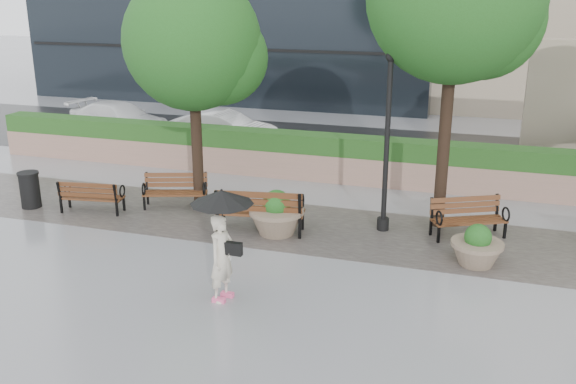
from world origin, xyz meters
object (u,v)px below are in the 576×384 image
(planter_right, at_px, (477,249))
(car_right, at_px, (224,129))
(car_left, at_px, (120,119))
(bench_2, at_px, (261,219))
(bench_1, at_px, (176,198))
(pedestrian, at_px, (222,234))
(bench_0, at_px, (92,203))
(trash_bin, at_px, (30,191))
(lamppost, at_px, (386,155))
(planter_left, at_px, (277,217))
(bench_3, at_px, (468,226))

(planter_right, bearing_deg, car_right, 138.79)
(planter_right, bearing_deg, car_left, 148.33)
(bench_2, height_order, car_left, car_left)
(bench_1, xyz_separation_m, pedestrian, (3.19, -4.34, 1.02))
(bench_0, bearing_deg, car_left, -71.59)
(car_right, xyz_separation_m, pedestrian, (4.54, -10.76, 0.65))
(planter_right, distance_m, pedestrian, 5.36)
(planter_right, bearing_deg, trash_bin, 178.67)
(bench_1, relative_size, car_right, 0.45)
(trash_bin, bearing_deg, car_right, 73.53)
(car_left, height_order, car_right, car_right)
(lamppost, distance_m, car_right, 9.40)
(bench_2, xyz_separation_m, car_right, (-4.05, 7.43, 0.31))
(planter_left, height_order, trash_bin, planter_left)
(planter_right, bearing_deg, bench_0, 177.48)
(lamppost, bearing_deg, planter_left, -156.75)
(bench_1, relative_size, lamppost, 0.42)
(bench_0, xyz_separation_m, trash_bin, (-1.74, -0.16, 0.20))
(bench_0, relative_size, trash_bin, 1.82)
(bench_3, relative_size, planter_left, 1.40)
(planter_right, height_order, lamppost, lamppost)
(bench_2, bearing_deg, bench_0, -10.08)
(bench_0, relative_size, car_right, 0.43)
(planter_right, height_order, pedestrian, pedestrian)
(bench_3, relative_size, planter_right, 1.67)
(bench_0, distance_m, planter_right, 9.43)
(bench_0, xyz_separation_m, car_left, (-3.98, 7.85, 0.38))
(trash_bin, xyz_separation_m, pedestrian, (6.78, -3.21, 0.83))
(trash_bin, bearing_deg, lamppost, 7.23)
(lamppost, distance_m, car_left, 13.23)
(planter_right, relative_size, trash_bin, 1.19)
(planter_right, relative_size, pedestrian, 0.51)
(bench_1, bearing_deg, bench_3, -17.12)
(bench_2, bearing_deg, lamppost, -169.33)
(bench_1, height_order, car_left, car_left)
(bench_0, relative_size, bench_1, 0.95)
(bench_0, height_order, pedestrian, pedestrian)
(car_right, bearing_deg, bench_3, -122.71)
(bench_1, distance_m, pedestrian, 5.48)
(planter_left, height_order, car_left, car_left)
(bench_1, height_order, lamppost, lamppost)
(bench_0, height_order, bench_1, bench_1)
(bench_1, distance_m, bench_3, 7.33)
(bench_3, height_order, pedestrian, pedestrian)
(bench_3, distance_m, lamppost, 2.48)
(car_right, bearing_deg, car_left, 87.34)
(bench_3, bearing_deg, car_right, 117.32)
(planter_right, distance_m, car_right, 11.87)
(bench_2, height_order, planter_left, bench_2)
(bench_0, relative_size, planter_left, 1.29)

